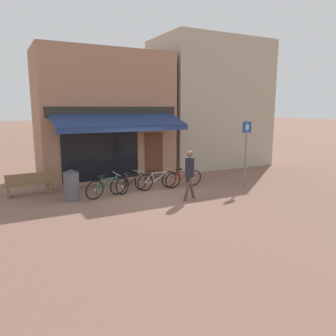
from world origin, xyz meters
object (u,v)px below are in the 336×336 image
at_px(bicycle_black, 132,183).
at_px(bicycle_red, 183,179).
at_px(bicycle_green, 107,187).
at_px(litter_bin, 72,185).
at_px(parking_sign, 246,147).
at_px(bicycle_silver, 157,180).
at_px(park_bench, 29,183).
at_px(pedestrian_adult, 190,169).

distance_m(bicycle_black, bicycle_red, 2.19).
distance_m(bicycle_green, litter_bin, 1.24).
bearing_deg(parking_sign, litter_bin, 169.98).
height_order(bicycle_green, parking_sign, parking_sign).
bearing_deg(bicycle_black, bicycle_silver, -28.44).
relative_size(bicycle_silver, litter_bin, 1.61).
bearing_deg(bicycle_silver, park_bench, 159.38).
bearing_deg(pedestrian_adult, litter_bin, -26.06).
xyz_separation_m(bicycle_black, bicycle_red, (2.17, -0.29, 0.01)).
bearing_deg(bicycle_silver, bicycle_black, 171.08).
distance_m(bicycle_green, park_bench, 2.95).
bearing_deg(bicycle_black, bicycle_red, -31.25).
relative_size(bicycle_red, parking_sign, 0.61).
bearing_deg(pedestrian_adult, park_bench, -32.79).
xyz_separation_m(litter_bin, park_bench, (-1.27, 1.40, -0.10)).
relative_size(bicycle_green, bicycle_silver, 0.95).
bearing_deg(park_bench, bicycle_black, -21.24).
xyz_separation_m(bicycle_black, bicycle_silver, (1.07, -0.09, 0.02)).
bearing_deg(bicycle_black, pedestrian_adult, -77.42).
height_order(bicycle_silver, parking_sign, parking_sign).
bearing_deg(bicycle_green, bicycle_black, 1.91).
bearing_deg(bicycle_red, bicycle_silver, 171.62).
xyz_separation_m(pedestrian_adult, parking_sign, (3.08, 0.63, 0.57)).
xyz_separation_m(bicycle_black, parking_sign, (4.51, -1.32, 1.30)).
xyz_separation_m(bicycle_green, parking_sign, (5.60, -1.01, 1.27)).
relative_size(pedestrian_adult, litter_bin, 1.59).
relative_size(bicycle_black, bicycle_red, 0.94).
height_order(bicycle_green, bicycle_black, bicycle_green).
height_order(bicycle_silver, bicycle_red, bicycle_silver).
relative_size(bicycle_red, litter_bin, 1.50).
relative_size(parking_sign, park_bench, 1.70).
height_order(bicycle_black, bicycle_red, bicycle_red).
xyz_separation_m(bicycle_red, litter_bin, (-4.47, 0.17, 0.19)).
xyz_separation_m(bicycle_green, bicycle_silver, (2.15, 0.22, -0.01)).
xyz_separation_m(bicycle_silver, bicycle_red, (1.10, -0.20, -0.01)).
relative_size(bicycle_green, pedestrian_adult, 0.96).
bearing_deg(bicycle_black, parking_sign, -39.99).
xyz_separation_m(bicycle_green, bicycle_red, (3.25, 0.02, -0.02)).
relative_size(bicycle_silver, park_bench, 1.11).
bearing_deg(litter_bin, bicycle_green, -8.95).
relative_size(bicycle_black, park_bench, 0.97).
height_order(parking_sign, park_bench, parking_sign).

